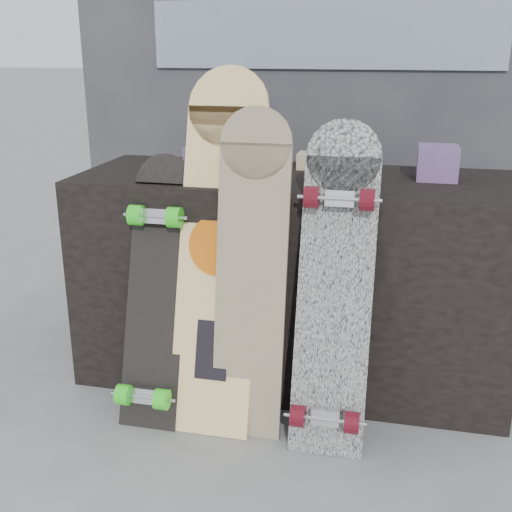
% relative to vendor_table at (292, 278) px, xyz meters
% --- Properties ---
extents(ground, '(60.00, 60.00, 0.00)m').
position_rel_vendor_table_xyz_m(ground, '(0.00, -0.50, -0.40)').
color(ground, slate).
rests_on(ground, ground).
extents(vendor_table, '(1.60, 0.60, 0.80)m').
position_rel_vendor_table_xyz_m(vendor_table, '(0.00, 0.00, 0.00)').
color(vendor_table, black).
rests_on(vendor_table, ground).
extents(booth, '(2.40, 0.22, 2.20)m').
position_rel_vendor_table_xyz_m(booth, '(0.00, 0.85, 0.70)').
color(booth, '#333338').
rests_on(booth, ground).
extents(merch_box_purple, '(0.18, 0.12, 0.10)m').
position_rel_vendor_table_xyz_m(merch_box_purple, '(-0.31, -0.02, 0.45)').
color(merch_box_purple, '#403266').
rests_on(merch_box_purple, vendor_table).
extents(merch_box_small, '(0.14, 0.14, 0.12)m').
position_rel_vendor_table_xyz_m(merch_box_small, '(0.51, 0.05, 0.46)').
color(merch_box_small, '#403266').
rests_on(merch_box_small, vendor_table).
extents(merch_box_flat, '(0.22, 0.10, 0.06)m').
position_rel_vendor_table_xyz_m(merch_box_flat, '(0.10, 0.16, 0.43)').
color(merch_box_flat, '#D1B78C').
rests_on(merch_box_flat, vendor_table).
extents(longboard_geisha, '(0.28, 0.39, 1.20)m').
position_rel_vendor_table_xyz_m(longboard_geisha, '(-0.20, -0.31, 0.23)').
color(longboard_geisha, '#F5E3A5').
rests_on(longboard_geisha, ground).
extents(longboard_celtic, '(0.23, 0.21, 1.08)m').
position_rel_vendor_table_xyz_m(longboard_celtic, '(-0.07, -0.38, 0.17)').
color(longboard_celtic, beige).
rests_on(longboard_celtic, ground).
extents(longboard_cascadia, '(0.24, 0.35, 1.04)m').
position_rel_vendor_table_xyz_m(longboard_cascadia, '(0.20, -0.39, 0.14)').
color(longboard_cascadia, silver).
rests_on(longboard_cascadia, ground).
extents(skateboard_dark, '(0.21, 0.37, 0.91)m').
position_rel_vendor_table_xyz_m(skateboard_dark, '(-0.41, -0.37, 0.07)').
color(skateboard_dark, black).
rests_on(skateboard_dark, ground).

